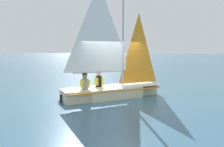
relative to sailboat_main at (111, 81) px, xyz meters
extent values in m
plane|color=#38607A|center=(0.03, -0.02, -0.75)|extent=(260.00, 260.00, 0.00)
cube|color=beige|center=(0.03, -0.02, -0.51)|extent=(2.80, 2.35, 0.48)
cube|color=beige|center=(1.56, -0.83, -0.51)|extent=(1.25, 1.14, 0.48)
cube|color=beige|center=(-1.50, 0.80, -0.51)|extent=(1.44, 1.50, 0.48)
cube|color=orange|center=(0.03, -0.02, -0.35)|extent=(4.49, 3.26, 0.05)
cube|color=silver|center=(1.11, -0.59, -0.25)|extent=(2.35, 2.04, 0.04)
cylinder|color=#B7B7BC|center=(0.52, -0.28, 2.03)|extent=(0.08, 0.08, 4.60)
cylinder|color=#B7B7BC|center=(-0.51, 0.27, 0.43)|extent=(2.11, 1.17, 0.07)
pyramid|color=white|center=(-0.51, 0.27, 2.34)|extent=(1.99, 1.10, 3.75)
pyramid|color=orange|center=(1.26, -0.67, 1.47)|extent=(1.35, 0.75, 3.27)
cube|color=black|center=(-2.00, 1.07, -0.58)|extent=(0.08, 0.06, 0.34)
cube|color=black|center=(-0.28, 0.49, -0.52)|extent=(0.36, 0.34, 0.45)
cylinder|color=black|center=(-0.28, 0.49, -0.04)|extent=(0.41, 0.41, 0.50)
cube|color=yellow|center=(-0.28, 0.49, -0.02)|extent=(0.42, 0.39, 0.35)
sphere|color=tan|center=(-0.28, 0.49, 0.31)|extent=(0.22, 0.22, 0.22)
cylinder|color=black|center=(-0.28, 0.49, 0.39)|extent=(0.28, 0.28, 0.06)
cube|color=black|center=(-1.21, 0.48, -0.52)|extent=(0.36, 0.34, 0.45)
cylinder|color=gray|center=(-1.21, 0.48, -0.04)|extent=(0.41, 0.41, 0.50)
cube|color=yellow|center=(-1.21, 0.48, -0.02)|extent=(0.42, 0.39, 0.35)
sphere|color=#A87A56|center=(-1.21, 0.48, 0.31)|extent=(0.22, 0.22, 0.22)
cylinder|color=black|center=(-1.21, 0.48, 0.39)|extent=(0.28, 0.28, 0.06)
camera|label=1|loc=(-7.85, -5.69, 1.37)|focal=35.00mm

